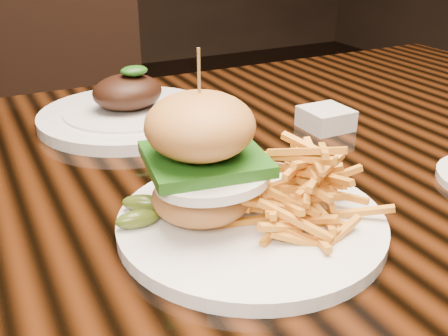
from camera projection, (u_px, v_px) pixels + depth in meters
name	position (u px, v px, depth m)	size (l,w,h in m)	color
dining_table	(228.00, 214.00, 0.73)	(1.60, 0.90, 0.75)	black
burger_plate	(250.00, 184.00, 0.53)	(0.28, 0.28, 0.19)	silver
ramekin	(326.00, 119.00, 0.81)	(0.07, 0.07, 0.03)	silver
far_dish	(129.00, 111.00, 0.84)	(0.29, 0.29, 0.09)	silver
chair_far	(71.00, 118.00, 1.49)	(0.52, 0.52, 0.95)	black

